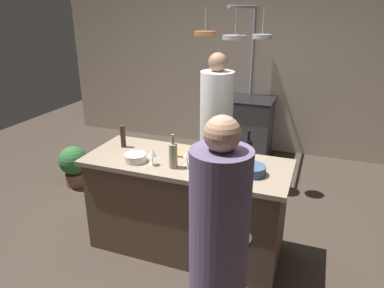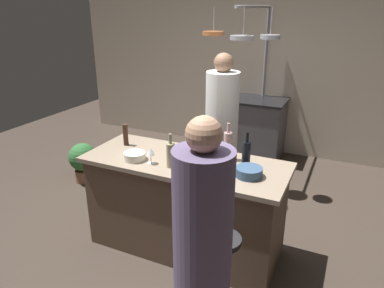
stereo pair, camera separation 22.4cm
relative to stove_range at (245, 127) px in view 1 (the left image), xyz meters
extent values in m
plane|color=#382D26|center=(0.00, -2.45, -0.45)|extent=(9.00, 9.00, 0.00)
cube|color=#BCAD99|center=(0.00, 0.40, 0.85)|extent=(6.40, 0.16, 2.60)
cube|color=brown|center=(0.00, -2.45, -0.02)|extent=(1.72, 0.66, 0.86)
cube|color=gray|center=(0.00, -2.45, 0.43)|extent=(1.80, 0.72, 0.04)
cube|color=#47474C|center=(0.00, 0.00, -0.02)|extent=(0.76, 0.60, 0.86)
cube|color=black|center=(0.00, 0.00, 0.43)|extent=(0.80, 0.64, 0.03)
cylinder|color=white|center=(-0.03, -1.47, 0.31)|extent=(0.36, 0.36, 1.51)
sphere|color=#8C664C|center=(-0.03, -1.47, 1.16)|extent=(0.21, 0.21, 0.21)
cylinder|color=#4C4C51|center=(0.59, -3.07, -0.11)|extent=(0.06, 0.06, 0.62)
cylinder|color=black|center=(0.59, -3.07, 0.21)|extent=(0.26, 0.26, 0.04)
cylinder|color=#594C6B|center=(0.59, -3.42, 0.28)|extent=(0.35, 0.35, 1.45)
sphere|color=tan|center=(0.59, -3.42, 1.09)|extent=(0.20, 0.20, 0.20)
cylinder|color=gray|center=(0.00, 0.25, 0.63)|extent=(0.04, 0.04, 2.15)
cylinder|color=gray|center=(0.00, -0.49, 1.70)|extent=(0.04, 1.47, 0.04)
cylinder|color=#B26638|center=(-0.30, -1.08, 1.42)|extent=(0.25, 0.25, 0.04)
cylinder|color=gray|center=(-0.30, -1.07, 1.56)|extent=(0.01, 0.01, 0.28)
cylinder|color=gray|center=(0.05, -1.12, 1.39)|extent=(0.26, 0.26, 0.04)
cylinder|color=gray|center=(0.05, -1.07, 1.55)|extent=(0.01, 0.01, 0.31)
cylinder|color=gray|center=(0.35, -1.08, 1.40)|extent=(0.21, 0.21, 0.04)
cylinder|color=gray|center=(0.35, -1.07, 1.55)|extent=(0.01, 0.01, 0.30)
cylinder|color=brown|center=(-1.80, -1.77, -0.37)|extent=(0.24, 0.24, 0.16)
sphere|color=#2D6633|center=(-1.80, -1.77, -0.11)|extent=(0.36, 0.36, 0.36)
cube|color=#997047|center=(0.00, -2.30, 0.46)|extent=(0.32, 0.22, 0.02)
cylinder|color=#382319|center=(-0.68, -2.36, 0.56)|extent=(0.05, 0.05, 0.21)
cylinder|color=#193D23|center=(0.33, -2.66, 0.56)|extent=(0.07, 0.07, 0.21)
cylinder|color=#193D23|center=(0.33, -2.66, 0.70)|extent=(0.03, 0.03, 0.08)
cylinder|color=black|center=(0.51, -2.34, 0.56)|extent=(0.07, 0.07, 0.22)
cylinder|color=black|center=(0.51, -2.34, 0.71)|extent=(0.03, 0.03, 0.08)
cylinder|color=gray|center=(-0.05, -2.62, 0.56)|extent=(0.07, 0.07, 0.21)
cylinder|color=gray|center=(-0.05, -2.62, 0.70)|extent=(0.03, 0.03, 0.08)
cylinder|color=#B78C8E|center=(0.33, -2.27, 0.58)|extent=(0.07, 0.07, 0.25)
cylinder|color=#B78C8E|center=(0.33, -2.27, 0.74)|extent=(0.03, 0.03, 0.08)
cylinder|color=silver|center=(-0.23, -2.63, 0.46)|extent=(0.06, 0.06, 0.01)
cylinder|color=silver|center=(-0.23, -2.63, 0.50)|extent=(0.01, 0.01, 0.07)
cone|color=silver|center=(-0.23, -2.63, 0.57)|extent=(0.07, 0.07, 0.06)
cylinder|color=silver|center=(0.05, -2.55, 0.46)|extent=(0.06, 0.06, 0.01)
cylinder|color=silver|center=(0.05, -2.55, 0.50)|extent=(0.01, 0.01, 0.07)
cone|color=silver|center=(0.05, -2.55, 0.57)|extent=(0.07, 0.07, 0.06)
cylinder|color=silver|center=(-0.40, -2.62, 0.49)|extent=(0.19, 0.19, 0.07)
cylinder|color=#334C6B|center=(0.59, -2.52, 0.49)|extent=(0.21, 0.21, 0.07)
cylinder|color=brown|center=(0.38, -2.52, 0.48)|extent=(0.18, 0.18, 0.06)
camera|label=1|loc=(1.05, -5.09, 1.71)|focal=33.33mm
camera|label=2|loc=(1.26, -5.00, 1.71)|focal=33.33mm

